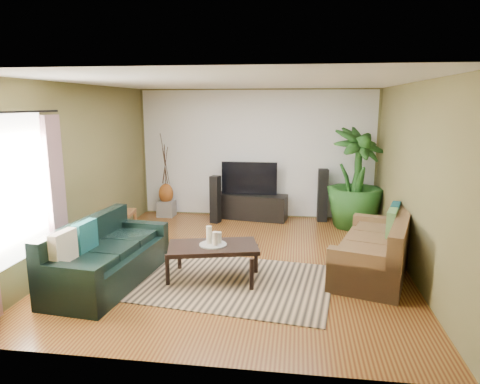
% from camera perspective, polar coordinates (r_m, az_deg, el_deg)
% --- Properties ---
extents(floor, '(5.50, 5.50, 0.00)m').
position_cam_1_polar(floor, '(6.74, -0.23, -9.12)').
color(floor, brown).
rests_on(floor, ground).
extents(ceiling, '(5.50, 5.50, 0.00)m').
position_cam_1_polar(ceiling, '(6.31, -0.25, 14.46)').
color(ceiling, white).
rests_on(ceiling, ground).
extents(wall_back, '(5.00, 0.00, 5.00)m').
position_cam_1_polar(wall_back, '(9.09, 2.19, 5.09)').
color(wall_back, brown).
rests_on(wall_back, ground).
extents(wall_front, '(5.00, 0.00, 5.00)m').
position_cam_1_polar(wall_front, '(3.75, -6.15, -4.60)').
color(wall_front, brown).
rests_on(wall_front, ground).
extents(wall_left, '(0.00, 5.50, 5.50)m').
position_cam_1_polar(wall_left, '(7.17, -20.45, 2.58)').
color(wall_left, brown).
rests_on(wall_left, ground).
extents(wall_right, '(0.00, 5.50, 5.50)m').
position_cam_1_polar(wall_right, '(6.53, 22.04, 1.62)').
color(wall_right, brown).
rests_on(wall_right, ground).
extents(backwall_panel, '(4.90, 0.00, 4.90)m').
position_cam_1_polar(backwall_panel, '(9.08, 2.18, 5.09)').
color(backwall_panel, white).
rests_on(backwall_panel, ground).
extents(window_pane, '(0.00, 1.80, 1.80)m').
position_cam_1_polar(window_pane, '(5.82, -27.68, 0.48)').
color(window_pane, white).
rests_on(window_pane, ground).
extents(curtain_far, '(0.08, 0.35, 2.20)m').
position_cam_1_polar(curtain_far, '(6.45, -23.30, -0.41)').
color(curtain_far, gray).
rests_on(curtain_far, ground).
extents(curtain_rod, '(0.03, 1.90, 0.03)m').
position_cam_1_polar(curtain_rod, '(5.70, -28.13, 9.37)').
color(curtain_rod, black).
rests_on(curtain_rod, ground).
extents(sofa_left, '(1.08, 2.11, 0.85)m').
position_cam_1_polar(sofa_left, '(6.10, -17.10, -7.70)').
color(sofa_left, black).
rests_on(sofa_left, floor).
extents(sofa_right, '(1.44, 2.17, 0.85)m').
position_cam_1_polar(sofa_right, '(6.47, 17.39, -6.61)').
color(sofa_right, brown).
rests_on(sofa_right, floor).
extents(area_rug, '(2.89, 2.22, 0.01)m').
position_cam_1_polar(area_rug, '(5.97, -1.11, -11.88)').
color(area_rug, tan).
rests_on(area_rug, floor).
extents(coffee_table, '(1.33, 0.93, 0.50)m').
position_cam_1_polar(coffee_table, '(6.00, -3.59, -9.32)').
color(coffee_table, black).
rests_on(coffee_table, floor).
extents(candle_tray, '(0.37, 0.37, 0.02)m').
position_cam_1_polar(candle_tray, '(5.91, -3.62, -7.01)').
color(candle_tray, '#979691').
rests_on(candle_tray, coffee_table).
extents(candle_tall, '(0.08, 0.08, 0.24)m').
position_cam_1_polar(candle_tall, '(5.91, -4.15, -5.70)').
color(candle_tall, beige).
rests_on(candle_tall, candle_tray).
extents(candle_mid, '(0.08, 0.08, 0.19)m').
position_cam_1_polar(candle_mid, '(5.83, -3.32, -6.20)').
color(candle_mid, beige).
rests_on(candle_mid, candle_tray).
extents(candle_short, '(0.08, 0.08, 0.15)m').
position_cam_1_polar(candle_short, '(5.92, -2.85, -6.07)').
color(candle_short, beige).
rests_on(candle_short, candle_tray).
extents(tv_stand, '(1.63, 0.70, 0.53)m').
position_cam_1_polar(tv_stand, '(9.05, 1.23, -1.92)').
color(tv_stand, black).
rests_on(tv_stand, floor).
extents(television, '(1.16, 0.06, 0.68)m').
position_cam_1_polar(television, '(8.93, 1.25, 1.85)').
color(television, black).
rests_on(television, tv_stand).
extents(speaker_left, '(0.22, 0.23, 0.97)m').
position_cam_1_polar(speaker_left, '(8.71, -3.30, -1.00)').
color(speaker_left, black).
rests_on(speaker_left, floor).
extents(speaker_right, '(0.21, 0.23, 1.09)m').
position_cam_1_polar(speaker_right, '(8.95, 10.96, -0.45)').
color(speaker_right, black).
rests_on(speaker_right, floor).
extents(potted_plant, '(1.53, 1.53, 1.95)m').
position_cam_1_polar(potted_plant, '(8.59, 15.19, 1.77)').
color(potted_plant, '#20531B').
rests_on(potted_plant, floor).
extents(plant_pot, '(0.36, 0.36, 0.28)m').
position_cam_1_polar(plant_pot, '(8.77, 14.90, -3.61)').
color(plant_pot, black).
rests_on(plant_pot, floor).
extents(pedestal, '(0.36, 0.36, 0.34)m').
position_cam_1_polar(pedestal, '(9.40, -9.77, -2.16)').
color(pedestal, gray).
rests_on(pedestal, floor).
extents(vase, '(0.31, 0.31, 0.44)m').
position_cam_1_polar(vase, '(9.33, -9.84, -0.21)').
color(vase, brown).
rests_on(vase, pedestal).
extents(side_table, '(0.55, 0.55, 0.52)m').
position_cam_1_polar(side_table, '(7.98, -15.67, -4.28)').
color(side_table, olive).
rests_on(side_table, floor).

